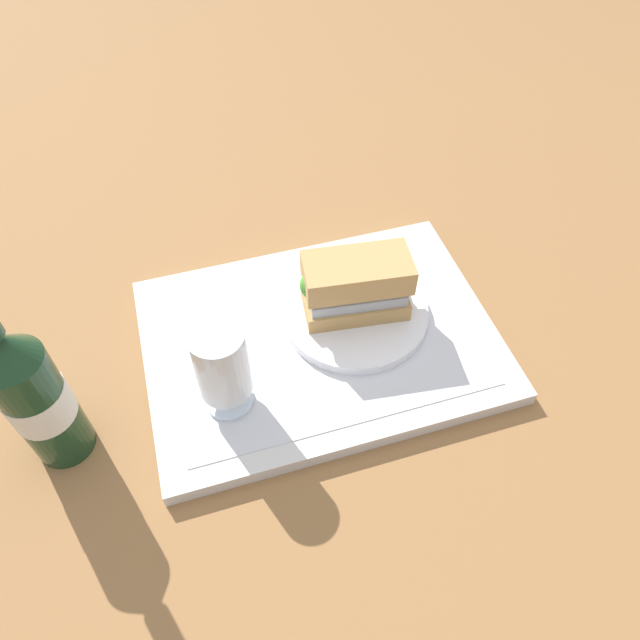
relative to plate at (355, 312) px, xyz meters
The scene contains 7 objects.
ground_plane 0.06m from the plate, 18.44° to the left, with size 3.00×3.00×0.00m, color olive.
tray 0.06m from the plate, 18.44° to the left, with size 0.44×0.32×0.02m, color silver.
placemat 0.06m from the plate, 18.44° to the left, with size 0.38×0.27×0.00m, color silver.
plate is the anchor object (origin of this frame).
sandwich 0.05m from the plate, ahead, with size 0.14×0.08×0.08m.
beer_glass 0.21m from the plate, 24.00° to the left, with size 0.06×0.06×0.12m.
beer_bottle 0.38m from the plate, 10.64° to the left, with size 0.07×0.07×0.27m.
Camera 1 is at (0.13, 0.44, 0.61)m, focal length 33.12 mm.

